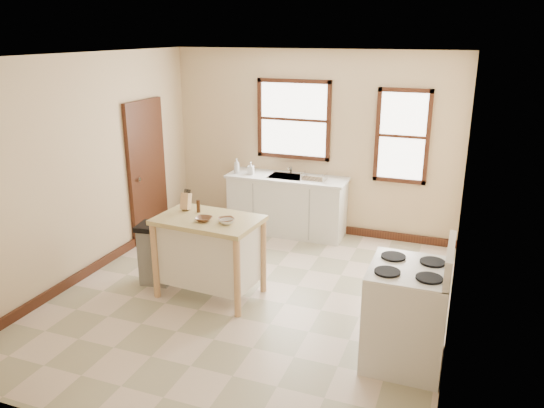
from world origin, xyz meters
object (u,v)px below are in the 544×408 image
(soap_bottle_b, at_px, (251,168))
(bowl_a, at_px, (204,219))
(bowl_c, at_px, (227,222))
(gas_stove, at_px, (407,302))
(pepper_grinder, at_px, (198,206))
(soap_bottle_a, at_px, (237,166))
(knife_block, at_px, (186,202))
(kitchen_island, at_px, (210,257))
(trash_bin, at_px, (156,254))
(dish_rack, at_px, (314,177))
(bowl_b, at_px, (226,220))

(soap_bottle_b, xyz_separation_m, bowl_a, (0.39, -2.31, -0.02))
(bowl_c, bearing_deg, gas_stove, -12.61)
(soap_bottle_b, height_order, pepper_grinder, pepper_grinder)
(soap_bottle_a, bearing_deg, bowl_a, -74.81)
(soap_bottle_b, distance_m, pepper_grinder, 2.06)
(soap_bottle_b, height_order, knife_block, knife_block)
(kitchen_island, xyz_separation_m, pepper_grinder, (-0.20, 0.14, 0.56))
(soap_bottle_a, relative_size, kitchen_island, 0.19)
(kitchen_island, relative_size, trash_bin, 1.54)
(soap_bottle_b, distance_m, gas_stove, 3.92)
(dish_rack, distance_m, trash_bin, 2.65)
(kitchen_island, height_order, bowl_c, bowl_c)
(pepper_grinder, xyz_separation_m, bowl_a, (0.20, -0.25, -0.05))
(knife_block, xyz_separation_m, trash_bin, (-0.39, -0.13, -0.69))
(knife_block, relative_size, pepper_grinder, 1.33)
(bowl_b, bearing_deg, knife_block, 160.98)
(bowl_a, bearing_deg, knife_block, 143.74)
(soap_bottle_b, distance_m, bowl_a, 2.34)
(dish_rack, height_order, bowl_c, bowl_c)
(soap_bottle_a, distance_m, soap_bottle_b, 0.24)
(soap_bottle_b, relative_size, pepper_grinder, 1.29)
(soap_bottle_a, bearing_deg, knife_block, -83.25)
(bowl_c, bearing_deg, soap_bottle_a, 111.67)
(soap_bottle_a, xyz_separation_m, kitchen_island, (0.62, -2.19, -0.55))
(kitchen_island, height_order, gas_stove, gas_stove)
(bowl_a, xyz_separation_m, gas_stove, (2.36, -0.46, -0.38))
(knife_block, bearing_deg, bowl_c, -24.95)
(trash_bin, bearing_deg, bowl_a, -18.88)
(dish_rack, relative_size, gas_stove, 0.29)
(bowl_a, relative_size, bowl_c, 1.18)
(pepper_grinder, relative_size, trash_bin, 0.19)
(dish_rack, relative_size, bowl_c, 2.28)
(dish_rack, height_order, knife_block, knife_block)
(dish_rack, xyz_separation_m, knife_block, (-1.01, -2.04, 0.11))
(bowl_a, bearing_deg, kitchen_island, 90.79)
(bowl_a, bearing_deg, soap_bottle_b, 99.55)
(gas_stove, bearing_deg, dish_rack, 121.89)
(bowl_b, height_order, gas_stove, gas_stove)
(dish_rack, height_order, kitchen_island, dish_rack)
(soap_bottle_a, xyz_separation_m, bowl_a, (0.62, -2.30, -0.03))
(bowl_b, bearing_deg, dish_rack, 80.63)
(gas_stove, bearing_deg, trash_bin, 169.04)
(pepper_grinder, bearing_deg, soap_bottle_b, 95.19)
(bowl_a, bearing_deg, bowl_b, 13.80)
(pepper_grinder, bearing_deg, soap_bottle_a, 101.67)
(dish_rack, xyz_separation_m, gas_stove, (1.73, -2.78, -0.34))
(soap_bottle_a, height_order, bowl_c, soap_bottle_a)
(pepper_grinder, distance_m, gas_stove, 2.69)
(soap_bottle_b, relative_size, trash_bin, 0.25)
(soap_bottle_b, xyz_separation_m, trash_bin, (-0.39, -2.15, -0.63))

